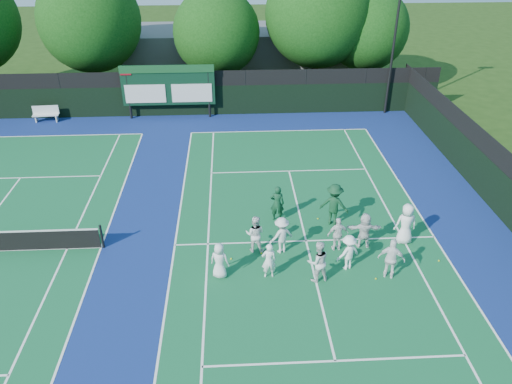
{
  "coord_description": "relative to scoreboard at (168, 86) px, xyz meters",
  "views": [
    {
      "loc": [
        -3.04,
        -16.02,
        12.19
      ],
      "look_at": [
        -2.0,
        3.0,
        1.3
      ],
      "focal_mm": 35.0,
      "sensor_mm": 36.0,
      "label": 1
    }
  ],
  "objects": [
    {
      "name": "coach_left",
      "position": [
        5.94,
        -12.85,
        -1.34
      ],
      "size": [
        0.67,
        0.49,
        1.7
      ],
      "primitive_type": "imported",
      "rotation": [
        0.0,
        0.0,
        3.0
      ],
      "color": "#103C23",
      "rests_on": "ground"
    },
    {
      "name": "tree_c",
      "position": [
        3.32,
        3.99,
        2.31
      ],
      "size": [
        6.01,
        6.01,
        7.67
      ],
      "color": "black",
      "rests_on": "ground"
    },
    {
      "name": "tennis_ball_3",
      "position": [
        5.08,
        -15.37,
        -2.16
      ],
      "size": [
        0.07,
        0.07,
        0.07
      ],
      "primitive_type": "sphere",
      "color": "#CDD919",
      "rests_on": "ground"
    },
    {
      "name": "light_pole_right",
      "position": [
        14.51,
        0.11,
        4.11
      ],
      "size": [
        1.2,
        0.3,
        10.12
      ],
      "color": "black",
      "rests_on": "ground"
    },
    {
      "name": "ground",
      "position": [
        7.01,
        -15.59,
        -2.19
      ],
      "size": [
        120.0,
        120.0,
        0.0
      ],
      "primitive_type": "plane",
      "color": "#1E390F",
      "rests_on": "ground"
    },
    {
      "name": "bench",
      "position": [
        -8.02,
        -0.21,
        -1.63
      ],
      "size": [
        1.67,
        0.56,
        1.04
      ],
      "color": "silver",
      "rests_on": "ground"
    },
    {
      "name": "player_front_0",
      "position": [
        3.42,
        -16.68,
        -1.45
      ],
      "size": [
        0.83,
        0.67,
        1.48
      ],
      "primitive_type": "imported",
      "rotation": [
        0.0,
        0.0,
        2.82
      ],
      "color": "white",
      "rests_on": "ground"
    },
    {
      "name": "player_back_0",
      "position": [
        4.83,
        -15.12,
        -1.38
      ],
      "size": [
        0.9,
        0.77,
        1.62
      ],
      "primitive_type": "imported",
      "rotation": [
        0.0,
        0.0,
        2.92
      ],
      "color": "silver",
      "rests_on": "ground"
    },
    {
      "name": "player_front_3",
      "position": [
        8.33,
        -16.46,
        -1.44
      ],
      "size": [
        1.11,
        0.9,
        1.49
      ],
      "primitive_type": "imported",
      "rotation": [
        0.0,
        0.0,
        3.56
      ],
      "color": "white",
      "rests_on": "ground"
    },
    {
      "name": "clubhouse",
      "position": [
        5.01,
        8.41,
        -0.19
      ],
      "size": [
        18.0,
        6.0,
        4.0
      ],
      "primitive_type": "cube",
      "color": "#5A5A5F",
      "rests_on": "ground"
    },
    {
      "name": "player_back_2",
      "position": [
        8.17,
        -15.23,
        -1.44
      ],
      "size": [
        0.92,
        0.47,
        1.5
      ],
      "primitive_type": "imported",
      "rotation": [
        0.0,
        0.0,
        3.27
      ],
      "color": "silver",
      "rests_on": "ground"
    },
    {
      "name": "tennis_ball_2",
      "position": [
        12.07,
        -16.25,
        -2.16
      ],
      "size": [
        0.07,
        0.07,
        0.07
      ],
      "primitive_type": "sphere",
      "color": "#CDD919",
      "rests_on": "ground"
    },
    {
      "name": "tree_b",
      "position": [
        -5.19,
        3.99,
        3.17
      ],
      "size": [
        6.88,
        6.88,
        8.99
      ],
      "color": "black",
      "rests_on": "ground"
    },
    {
      "name": "player_front_2",
      "position": [
        7.05,
        -17.09,
        -1.34
      ],
      "size": [
        0.94,
        0.8,
        1.7
      ],
      "primitive_type": "imported",
      "rotation": [
        0.0,
        0.0,
        3.35
      ],
      "color": "silver",
      "rests_on": "ground"
    },
    {
      "name": "near_court",
      "position": [
        7.01,
        -14.59,
        -2.18
      ],
      "size": [
        11.05,
        23.85,
        0.01
      ],
      "color": "#125931",
      "rests_on": "ground"
    },
    {
      "name": "back_fence",
      "position": [
        1.01,
        0.41,
        -0.83
      ],
      "size": [
        34.0,
        0.08,
        3.0
      ],
      "color": "black",
      "rests_on": "ground"
    },
    {
      "name": "coach_right",
      "position": [
        8.37,
        -13.3,
        -1.22
      ],
      "size": [
        1.43,
        1.12,
        1.95
      ],
      "primitive_type": "imported",
      "rotation": [
        0.0,
        0.0,
        2.78
      ],
      "color": "#0F3A20",
      "rests_on": "ground"
    },
    {
      "name": "player_back_4",
      "position": [
        11.05,
        -14.87,
        -1.28
      ],
      "size": [
        0.9,
        0.6,
        1.82
      ],
      "primitive_type": "imported",
      "rotation": [
        0.0,
        0.0,
        3.16
      ],
      "color": "white",
      "rests_on": "ground"
    },
    {
      "name": "scoreboard",
      "position": [
        0.0,
        0.0,
        0.0
      ],
      "size": [
        6.0,
        0.21,
        3.55
      ],
      "color": "black",
      "rests_on": "ground"
    },
    {
      "name": "tree_e",
      "position": [
        13.89,
        3.99,
        2.44
      ],
      "size": [
        5.76,
        5.76,
        7.66
      ],
      "color": "black",
      "rests_on": "ground"
    },
    {
      "name": "player_front_4",
      "position": [
        9.81,
        -17.07,
        -1.34
      ],
      "size": [
        1.07,
        0.74,
        1.69
      ],
      "primitive_type": "imported",
      "rotation": [
        0.0,
        0.0,
        2.78
      ],
      "color": "white",
      "rests_on": "ground"
    },
    {
      "name": "tennis_ball_4",
      "position": [
        7.78,
        -12.94,
        -2.16
      ],
      "size": [
        0.07,
        0.07,
        0.07
      ],
      "primitive_type": "sphere",
      "color": "#CDD919",
      "rests_on": "ground"
    },
    {
      "name": "tennis_ball_0",
      "position": [
        3.85,
        -15.68,
        -2.16
      ],
      "size": [
        0.07,
        0.07,
        0.07
      ],
      "primitive_type": "sphere",
      "color": "#CDD919",
      "rests_on": "ground"
    },
    {
      "name": "tree_d",
      "position": [
        10.36,
        3.99,
        3.48
      ],
      "size": [
        7.36,
        7.36,
        9.54
      ],
      "color": "black",
      "rests_on": "ground"
    },
    {
      "name": "player_back_3",
      "position": [
        9.3,
        -15.06,
        -1.41
      ],
      "size": [
        1.47,
        0.54,
        1.56
      ],
      "primitive_type": "imported",
      "rotation": [
        0.0,
        0.0,
        3.09
      ],
      "color": "silver",
      "rests_on": "ground"
    },
    {
      "name": "player_back_1",
      "position": [
        5.89,
        -15.26,
        -1.39
      ],
      "size": [
        1.19,
        0.97,
        1.6
      ],
      "primitive_type": "imported",
      "rotation": [
        0.0,
        0.0,
        3.57
      ],
      "color": "silver",
      "rests_on": "ground"
    },
    {
      "name": "tennis_ball_5",
      "position": [
        9.29,
        -17.2,
        -2.16
      ],
      "size": [
        0.07,
        0.07,
        0.07
      ],
      "primitive_type": "sphere",
      "color": "#CDD919",
      "rests_on": "ground"
    },
    {
      "name": "court_apron",
      "position": [
        1.01,
        -14.59,
        -2.19
      ],
      "size": [
        34.0,
        32.0,
        0.01
      ],
      "primitive_type": "cube",
      "color": "navy",
      "rests_on": "ground"
    },
    {
      "name": "player_front_1",
      "position": [
        5.26,
        -16.8,
        -1.44
      ],
      "size": [
        0.57,
        0.39,
        1.5
      ],
      "primitive_type": "imported",
      "rotation": [
        0.0,
        0.0,
        3.2
      ],
      "color": "white",
      "rests_on": "ground"
    }
  ]
}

